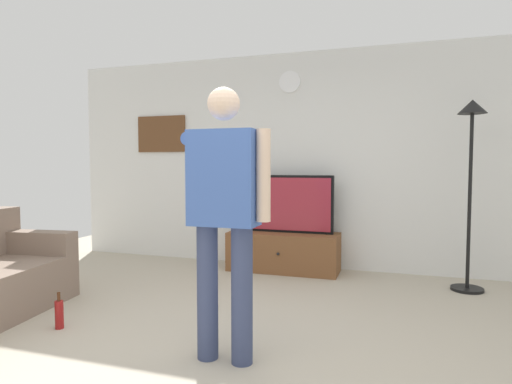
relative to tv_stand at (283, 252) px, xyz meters
name	(u,v)px	position (x,y,z in m)	size (l,w,h in m)	color
ground_plane	(205,366)	(0.15, -2.60, -0.24)	(8.40, 8.40, 0.00)	#B2A893
back_wall	(302,161)	(0.15, 0.35, 1.11)	(6.40, 0.10, 2.70)	silver
tv_stand	(283,252)	(0.00, 0.00, 0.00)	(1.34, 0.52, 0.47)	brown
television	(285,204)	(0.00, 0.05, 0.59)	(1.20, 0.07, 0.70)	black
wall_clock	(290,82)	(0.00, 0.29, 2.10)	(0.27, 0.27, 0.03)	white
framed_picture	(162,134)	(-1.83, 0.30, 1.49)	(0.73, 0.04, 0.50)	brown
floor_lamp	(471,155)	(2.01, -0.22, 1.16)	(0.32, 0.32, 1.95)	black
person_standing_nearer_lamp	(225,206)	(0.24, -2.47, 0.79)	(0.62, 0.78, 1.78)	#384266
beverage_bottle	(59,314)	(-1.22, -2.37, -0.12)	(0.07, 0.07, 0.29)	maroon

